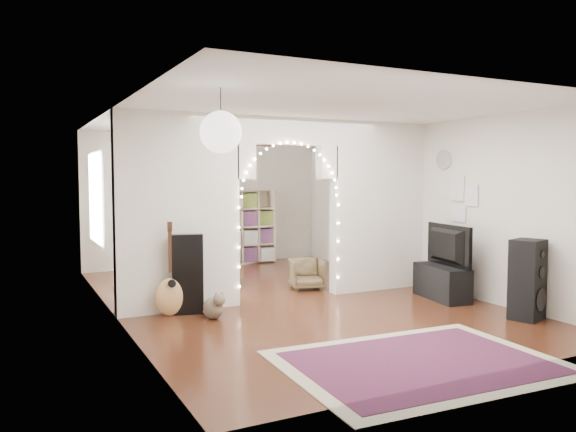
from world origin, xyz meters
name	(u,v)px	position (x,y,z in m)	size (l,w,h in m)	color
floor	(287,299)	(0.00, 0.00, 0.00)	(7.50, 7.50, 0.00)	black
ceiling	(287,118)	(0.00, 0.00, 2.70)	(5.00, 7.50, 0.02)	white
wall_back	(207,200)	(0.00, 3.75, 1.35)	(5.00, 0.02, 2.70)	silver
wall_front	(475,231)	(0.00, -3.75, 1.35)	(5.00, 0.02, 2.70)	silver
wall_left	(114,214)	(-2.50, 0.00, 1.35)	(0.02, 7.50, 2.70)	silver
wall_right	(419,205)	(2.50, 0.00, 1.35)	(0.02, 7.50, 2.70)	silver
divider_wall	(287,204)	(0.00, 0.00, 1.42)	(5.00, 0.20, 2.70)	silver
fairy_lights	(291,196)	(0.00, -0.13, 1.55)	(1.64, 0.04, 1.60)	#FFEABF
window	(96,198)	(-2.47, 1.80, 1.50)	(0.04, 1.20, 1.40)	white
wall_clock	(444,160)	(2.48, -0.60, 2.10)	(0.31, 0.31, 0.03)	white
picture_frames	(462,198)	(2.48, -1.00, 1.50)	(0.02, 0.50, 0.70)	white
paper_lantern	(221,132)	(-1.90, -2.40, 2.25)	(0.40, 0.40, 0.40)	white
ceiling_fan	(237,145)	(0.00, 2.00, 2.40)	(1.10, 1.10, 0.30)	#AC9739
area_rug	(421,363)	(-0.15, -3.22, 0.01)	(2.68, 2.00, 0.02)	maroon
guitar_case	(188,274)	(-1.61, -0.25, 0.54)	(0.41, 0.14, 1.07)	black
acoustic_guitar	(170,281)	(-1.84, -0.25, 0.46)	(0.44, 0.23, 1.05)	tan
tabby_cat	(214,307)	(-1.38, -0.65, 0.15)	(0.30, 0.58, 0.38)	brown
floor_speaker	(527,280)	(2.20, -2.48, 0.51)	(0.49, 0.45, 1.03)	black
media_console	(442,282)	(2.06, -1.06, 0.25)	(0.40, 1.00, 0.50)	black
tv	(442,245)	(2.06, -1.06, 0.81)	(1.07, 0.14, 0.62)	black
bookcase	(240,227)	(0.64, 3.50, 0.78)	(1.52, 0.38, 1.56)	#C8B591
dining_table	(176,238)	(-0.91, 2.83, 0.68)	(1.32, 1.00, 0.76)	brown
flower_vase	(176,229)	(-0.91, 2.83, 0.85)	(0.18, 0.18, 0.19)	silver
dining_chair_left	(209,272)	(-0.73, 1.45, 0.24)	(0.52, 0.53, 0.48)	brown
dining_chair_right	(307,274)	(0.62, 0.52, 0.25)	(0.53, 0.54, 0.49)	brown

